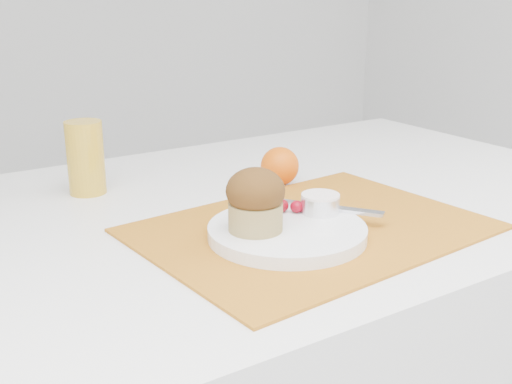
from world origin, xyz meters
TOP-DOWN VIEW (x-y plane):
  - table at (0.00, 0.05)m, footprint 1.20×0.80m
  - placemat at (-0.06, -0.10)m, footprint 0.52×0.40m
  - plate at (-0.12, -0.12)m, footprint 0.28×0.28m
  - ramekin at (-0.05, -0.10)m, footprint 0.07×0.07m
  - cream at (-0.05, -0.10)m, footprint 0.06×0.06m
  - raspberry_near at (-0.09, -0.06)m, footprint 0.02×0.02m
  - raspberry_far at (-0.07, -0.08)m, footprint 0.02×0.02m
  - butter_knife at (-0.04, -0.08)m, footprint 0.13×0.18m
  - orange at (0.02, 0.11)m, footprint 0.07×0.07m
  - juice_glass at (-0.28, 0.25)m, footprint 0.07×0.07m
  - muffin at (-0.16, -0.10)m, footprint 0.09×0.09m

SIDE VIEW (x-z plane):
  - table at x=0.00m, z-range 0.00..0.75m
  - placemat at x=-0.06m, z-range 0.75..0.75m
  - plate at x=-0.12m, z-range 0.75..0.77m
  - butter_knife at x=-0.04m, z-range 0.77..0.78m
  - raspberry_far at x=-0.07m, z-range 0.77..0.79m
  - raspberry_near at x=-0.09m, z-range 0.77..0.79m
  - orange at x=0.02m, z-range 0.75..0.82m
  - ramekin at x=-0.05m, z-range 0.77..0.80m
  - cream at x=-0.05m, z-range 0.79..0.80m
  - juice_glass at x=-0.28m, z-range 0.75..0.88m
  - muffin at x=-0.16m, z-range 0.77..0.86m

